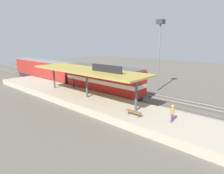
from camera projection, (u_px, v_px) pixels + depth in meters
ground_plane at (118, 94)px, 31.17m from camera, size 120.00×120.00×0.00m
track_near at (110, 96)px, 29.70m from camera, size 3.20×110.00×0.16m
track_far at (128, 91)px, 33.06m from camera, size 3.20×110.00×0.16m
platform at (87, 100)px, 26.25m from camera, size 6.00×44.00×0.90m
station_canopy at (87, 71)px, 25.24m from camera, size 5.20×18.00×4.70m
platform_bench at (133, 112)px, 19.45m from camera, size 0.44×1.70×0.50m
locomotive at (103, 80)px, 30.13m from camera, size 2.93×14.43×4.44m
passenger_carriage_single at (43, 70)px, 41.73m from camera, size 2.90×20.00×4.24m
light_mast at (160, 41)px, 30.95m from camera, size 1.10×1.10×11.70m
person_waiting at (73, 82)px, 31.21m from camera, size 0.34×0.34×1.71m
person_walking at (172, 112)px, 17.83m from camera, size 0.34×0.34×1.71m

